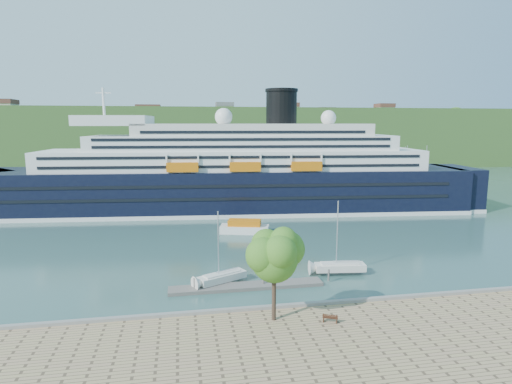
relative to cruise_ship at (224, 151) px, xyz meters
The scene contains 10 objects.
ground 51.70m from the cruise_ship, 90.40° to the right, with size 400.00×400.00×0.00m, color #2A4B49.
far_hillside 94.84m from the cruise_ship, 90.21° to the left, with size 400.00×50.00×24.00m, color #3F6327.
quay_coping 51.63m from the cruise_ship, 90.40° to the right, with size 220.00×0.50×0.30m, color slate.
cruise_ship is the anchor object (origin of this frame).
park_bench 55.23m from the cruise_ship, 86.26° to the right, with size 1.35×0.55×0.87m, color #3E2011, non-canonical shape.
promenade_tree 53.12m from the cruise_ship, 91.29° to the right, with size 5.46×5.46×9.04m, color #2E641A, non-canonical shape.
floating_pontoon 44.30m from the cruise_ship, 92.73° to the right, with size 17.16×2.10×0.38m, color slate, non-canonical shape.
sailboat_white_near 42.06m from the cruise_ship, 96.40° to the right, with size 6.30×1.75×8.14m, color silver, non-canonical shape.
sailboat_white_far 42.15m from the cruise_ship, 76.32° to the right, with size 6.68×1.85×8.62m, color silver, non-canonical shape.
tender_launch 21.92m from the cruise_ship, 85.88° to the right, with size 8.11×2.77×2.24m, color #CF680C, non-canonical shape.
Camera 1 is at (-8.60, -37.01, 18.09)m, focal length 30.00 mm.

